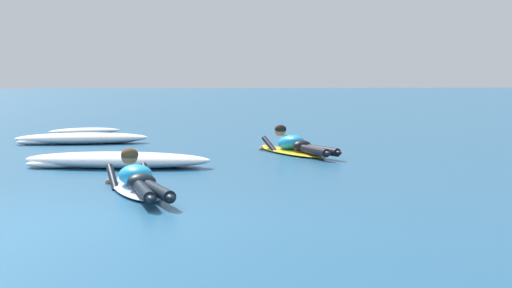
% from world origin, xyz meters
% --- Properties ---
extents(ground_plane, '(120.00, 120.00, 0.00)m').
position_xyz_m(ground_plane, '(0.00, 10.00, 0.00)').
color(ground_plane, '#235B84').
extents(surfer_near, '(0.95, 2.50, 0.53)m').
position_xyz_m(surfer_near, '(0.80, 1.83, 0.14)').
color(surfer_near, silver).
rests_on(surfer_near, ground).
extents(surfer_far, '(1.26, 2.54, 0.53)m').
position_xyz_m(surfer_far, '(3.37, 6.05, 0.14)').
color(surfer_far, yellow).
rests_on(surfer_far, ground).
extents(whitewater_front, '(1.77, 1.02, 0.16)m').
position_xyz_m(whitewater_front, '(-0.89, 10.97, 0.07)').
color(whitewater_front, white).
rests_on(whitewater_front, ground).
extents(whitewater_mid_left, '(2.71, 0.83, 0.23)m').
position_xyz_m(whitewater_mid_left, '(-0.65, 8.50, 0.11)').
color(whitewater_mid_left, white).
rests_on(whitewater_mid_left, ground).
extents(whitewater_mid_right, '(2.96, 1.30, 0.24)m').
position_xyz_m(whitewater_mid_right, '(0.37, 4.37, 0.11)').
color(whitewater_mid_right, white).
rests_on(whitewater_mid_right, ground).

